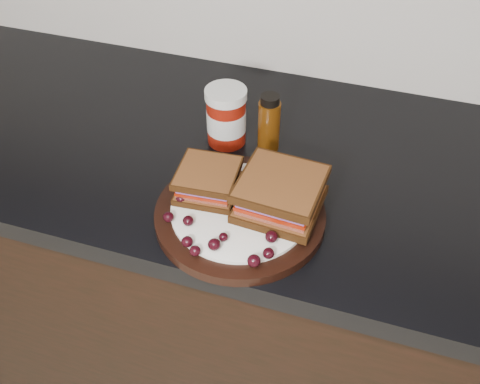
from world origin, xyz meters
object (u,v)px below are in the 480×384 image
(sandwich_left, at_px, (208,181))
(oil_bottle, at_px, (269,123))
(condiment_jar, at_px, (226,116))
(plate, at_px, (240,215))

(sandwich_left, distance_m, oil_bottle, 0.18)
(sandwich_left, height_order, condiment_jar, condiment_jar)
(condiment_jar, bearing_deg, sandwich_left, -81.33)
(plate, xyz_separation_m, oil_bottle, (-0.01, 0.20, 0.05))
(plate, bearing_deg, oil_bottle, 92.05)
(sandwich_left, height_order, oil_bottle, oil_bottle)
(plate, bearing_deg, sandwich_left, 159.51)
(condiment_jar, xyz_separation_m, oil_bottle, (0.08, 0.00, 0.00))
(plate, relative_size, oil_bottle, 2.44)
(plate, distance_m, oil_bottle, 0.20)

